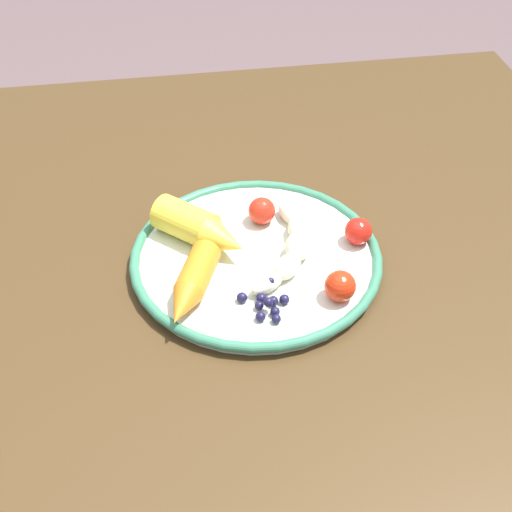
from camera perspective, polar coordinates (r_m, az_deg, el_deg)
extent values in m
cube|color=#412E17|center=(0.84, -2.39, -1.37)|extent=(1.09, 0.97, 0.03)
cube|color=#482A17|center=(1.50, 14.52, 1.42)|extent=(0.05, 0.05, 0.70)
cylinder|color=silver|center=(0.82, 0.00, -0.31)|extent=(0.28, 0.28, 0.01)
torus|color=#367759|center=(0.82, 0.00, 0.00)|extent=(0.29, 0.29, 0.01)
ellipsoid|color=beige|center=(0.77, 0.89, -2.30)|extent=(0.05, 0.04, 0.02)
ellipsoid|color=beige|center=(0.79, 2.57, -0.87)|extent=(0.05, 0.05, 0.02)
ellipsoid|color=beige|center=(0.81, 3.44, 0.79)|extent=(0.04, 0.05, 0.03)
ellipsoid|color=beige|center=(0.84, 3.45, 2.19)|extent=(0.03, 0.04, 0.02)
ellipsoid|color=beige|center=(0.86, 2.69, 3.45)|extent=(0.03, 0.05, 0.02)
cylinder|color=orange|center=(0.78, -4.76, -1.23)|extent=(0.06, 0.08, 0.03)
cone|color=orange|center=(0.74, -6.09, -4.19)|extent=(0.05, 0.06, 0.03)
cylinder|color=yellow|center=(0.84, -5.75, 2.81)|extent=(0.08, 0.08, 0.04)
cone|color=yellow|center=(0.81, -2.27, 1.30)|extent=(0.07, 0.07, 0.04)
sphere|color=#191638|center=(0.76, 0.43, -3.46)|extent=(0.01, 0.01, 0.01)
sphere|color=#191638|center=(0.76, 2.32, -3.55)|extent=(0.01, 0.01, 0.01)
sphere|color=#191638|center=(0.75, 0.25, -4.05)|extent=(0.01, 0.01, 0.01)
sphere|color=#191638|center=(0.76, 1.39, -3.69)|extent=(0.01, 0.01, 0.01)
sphere|color=#191638|center=(0.75, 1.56, -4.55)|extent=(0.01, 0.01, 0.01)
sphere|color=#191638|center=(0.77, 0.30, -2.81)|extent=(0.01, 0.01, 0.01)
sphere|color=#191638|center=(0.74, 0.36, -4.95)|extent=(0.01, 0.01, 0.01)
sphere|color=#191638|center=(0.76, -1.15, -3.40)|extent=(0.01, 0.01, 0.01)
sphere|color=#191638|center=(0.74, 1.66, -5.14)|extent=(0.01, 0.01, 0.01)
sphere|color=#191638|center=(0.77, 1.17, -2.09)|extent=(0.01, 0.01, 0.01)
sphere|color=#191638|center=(0.74, 1.01, -3.77)|extent=(0.01, 0.01, 0.01)
sphere|color=red|center=(0.86, 0.47, 3.70)|extent=(0.03, 0.03, 0.03)
sphere|color=red|center=(0.76, 6.86, -2.45)|extent=(0.03, 0.03, 0.03)
sphere|color=red|center=(0.84, 8.24, 2.18)|extent=(0.03, 0.03, 0.03)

